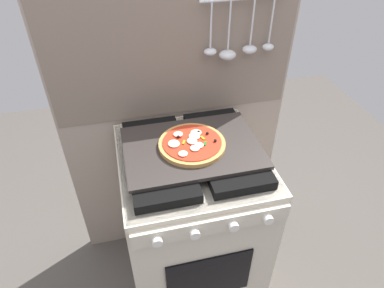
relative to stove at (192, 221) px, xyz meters
The scene contains 5 objects.
ground_plane 0.45m from the stove, 90.00° to the left, with size 4.00×4.00×0.00m, color #4C4742.
kitchen_backsplash 0.48m from the stove, 89.49° to the left, with size 1.10×0.09×1.55m.
stove is the anchor object (origin of this frame).
baking_tray 0.46m from the stove, 90.00° to the left, with size 0.54×0.38×0.02m, color #2D2826.
pizza_left 0.48m from the stove, 146.06° to the left, with size 0.27×0.27×0.03m.
Camera 1 is at (-0.25, -1.03, 1.77)m, focal length 31.96 mm.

